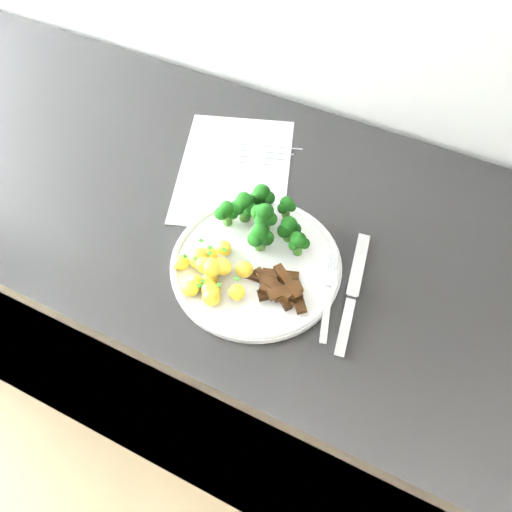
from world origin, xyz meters
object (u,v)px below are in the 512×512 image
(plate, at_px, (256,264))
(beef_strips, at_px, (280,287))
(potatoes, at_px, (210,270))
(knife, at_px, (349,307))
(counter, at_px, (233,328))
(recipe_paper, at_px, (235,169))
(broccoli, at_px, (262,216))
(fork, at_px, (328,300))

(plate, height_order, beef_strips, beef_strips)
(potatoes, distance_m, knife, 0.22)
(counter, relative_size, knife, 10.95)
(recipe_paper, xyz_separation_m, knife, (0.30, -0.19, 0.01))
(counter, bearing_deg, broccoli, -16.06)
(counter, distance_m, plate, 0.50)
(broccoli, xyz_separation_m, knife, (0.19, -0.08, -0.04))
(fork, height_order, knife, fork)
(counter, xyz_separation_m, plate, (0.11, -0.09, 0.48))
(broccoli, height_order, potatoes, broccoli)
(recipe_paper, distance_m, plate, 0.23)
(plate, xyz_separation_m, fork, (0.13, -0.02, 0.01))
(plate, distance_m, potatoes, 0.08)
(plate, relative_size, beef_strips, 2.41)
(broccoli, bearing_deg, potatoes, -105.33)
(potatoes, relative_size, knife, 0.58)
(recipe_paper, distance_m, knife, 0.35)
(counter, xyz_separation_m, potatoes, (0.06, -0.15, 0.50))
(beef_strips, height_order, knife, beef_strips)
(counter, distance_m, broccoli, 0.53)
(counter, bearing_deg, plate, -39.99)
(fork, bearing_deg, knife, 16.60)
(recipe_paper, height_order, plate, plate)
(counter, bearing_deg, fork, -24.58)
(counter, relative_size, plate, 8.95)
(beef_strips, distance_m, fork, 0.08)
(plate, distance_m, fork, 0.13)
(potatoes, distance_m, fork, 0.19)
(recipe_paper, xyz_separation_m, plate, (0.13, -0.18, 0.01))
(plate, relative_size, knife, 1.22)
(fork, xyz_separation_m, knife, (0.03, 0.01, -0.01))
(plate, height_order, fork, fork)
(plate, xyz_separation_m, potatoes, (-0.05, -0.05, 0.02))
(knife, bearing_deg, broccoli, 158.01)
(broccoli, height_order, fork, broccoli)
(broccoli, bearing_deg, recipe_paper, 134.60)
(beef_strips, relative_size, fork, 0.73)
(broccoli, relative_size, beef_strips, 1.46)
(plate, relative_size, potatoes, 2.10)
(broccoli, height_order, knife, broccoli)
(plate, bearing_deg, potatoes, -135.65)
(beef_strips, bearing_deg, counter, 143.71)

